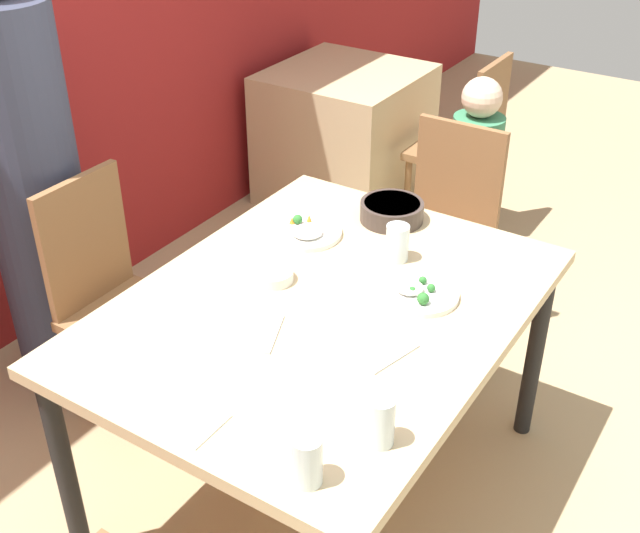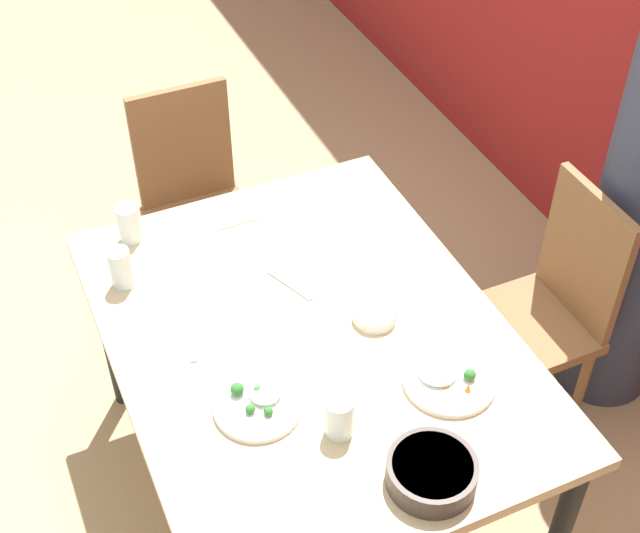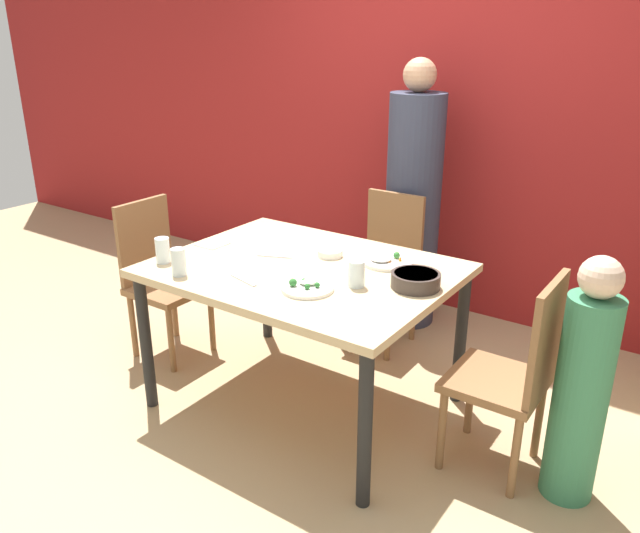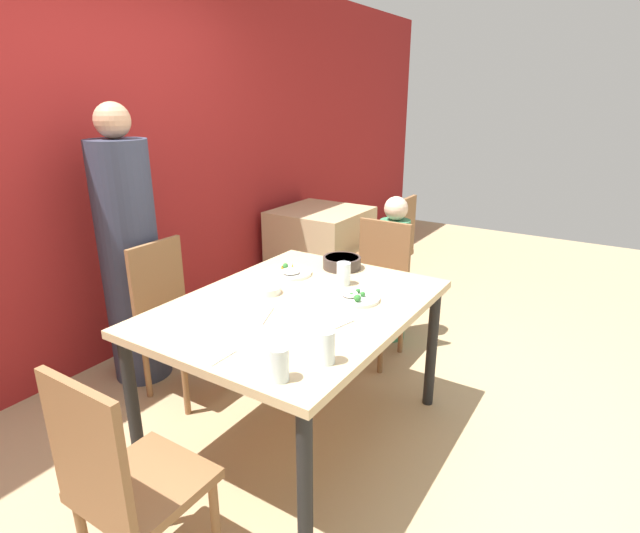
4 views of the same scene
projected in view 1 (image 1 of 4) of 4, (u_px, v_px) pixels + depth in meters
ground_plane at (322, 486)px, 2.81m from camera, size 10.00×10.00×0.00m
dining_table at (322, 324)px, 2.44m from camera, size 1.43×1.09×0.78m
chair_adult_spot at (114, 295)px, 2.93m from camera, size 0.40×0.40×0.94m
chair_child_spot at (443, 232)px, 3.34m from camera, size 0.40×0.40×0.94m
person_adult at (36, 200)px, 2.94m from camera, size 0.35×0.35×1.72m
person_child at (470, 204)px, 3.53m from camera, size 0.22×0.22×1.08m
bowl_curry at (392, 211)px, 2.82m from camera, size 0.22×0.22×0.07m
plate_rice_adult at (418, 293)px, 2.42m from camera, size 0.24×0.24×0.05m
plate_rice_child at (305, 232)px, 2.74m from camera, size 0.26×0.26×0.05m
bowl_rice_small at (273, 275)px, 2.49m from camera, size 0.13×0.13×0.04m
glass_water_tall at (397, 243)px, 2.58m from camera, size 0.08×0.08×0.12m
glass_water_short at (381, 421)px, 1.87m from camera, size 0.07×0.07×0.13m
glass_water_center at (307, 460)px, 1.76m from camera, size 0.07×0.07×0.13m
napkin_folded at (192, 422)px, 1.96m from camera, size 0.14×0.14×0.01m
fork_steel at (274, 334)px, 2.26m from camera, size 0.17×0.09×0.01m
spoon_steel at (395, 358)px, 2.17m from camera, size 0.18×0.06×0.01m
background_table at (345, 135)px, 4.55m from camera, size 0.79×0.78×0.74m
chair_background at (466, 142)px, 4.14m from camera, size 0.40×0.40×0.94m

